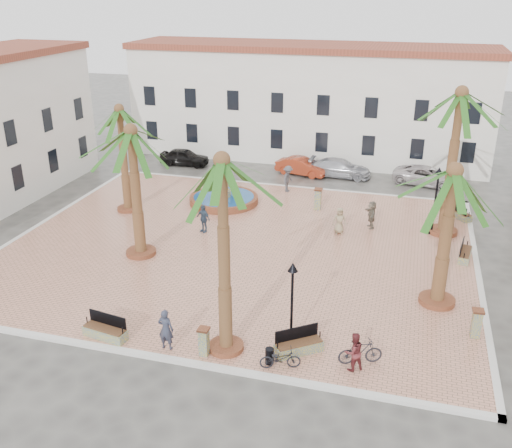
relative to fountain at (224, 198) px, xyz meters
The scene contains 35 objects.
ground 7.10m from the fountain, 64.12° to the right, with size 120.00×120.00×0.00m, color #56544F.
plaza 7.09m from the fountain, 64.12° to the right, with size 26.00×22.00×0.15m, color tan.
kerb_n 5.58m from the fountain, 56.28° to the left, with size 26.30×0.30×0.16m, color silver.
kerb_s 17.65m from the fountain, 79.91° to the right, with size 26.30×0.30×0.16m, color silver.
kerb_e 17.31m from the fountain, 21.59° to the right, with size 0.30×22.30×0.16m, color silver.
kerb_w 11.79m from the fountain, 147.27° to the right, with size 0.30×22.30×0.16m, color silver.
building_north 14.61m from the fountain, 77.22° to the left, with size 30.40×7.40×9.50m.
fountain is the anchor object (origin of this frame).
palm_nw 8.57m from the fountain, 151.83° to the right, with size 4.66×4.66×7.07m.
palm_sw 10.82m from the fountain, 101.56° to the right, with size 5.36×5.36×7.37m.
palm_s 18.42m from the fountain, 70.96° to the right, with size 4.71×4.71×8.41m.
palm_e 17.95m from the fountain, 35.46° to the right, with size 5.47×5.47×6.89m.
palm_ne 16.12m from the fountain, ahead, with size 5.60×5.60×8.80m.
bench_s 16.75m from the fountain, 88.71° to the right, with size 2.05×0.92×1.05m.
bench_se 17.74m from the fountain, 61.42° to the right, with size 1.97×1.70×1.06m.
bench_e 16.16m from the fountain, 16.76° to the right, with size 0.84×1.89×0.97m.
bench_ne 15.55m from the fountain, ahead, with size 1.47×1.81×0.96m.
lamppost_s 17.19m from the fountain, 61.84° to the right, with size 0.41×0.41×3.77m.
lamppost_e 14.05m from the fountain, ahead, with size 0.45×0.45×4.17m.
bollard_se 17.46m from the fountain, 73.88° to the right, with size 0.45×0.45×1.25m.
bollard_n 6.46m from the fountain, ahead, with size 0.52×0.52×1.44m.
bollard_e 19.86m from the fountain, 38.73° to the right, with size 0.50×0.50×1.31m.
litter_bin 18.23m from the fountain, 65.61° to the right, with size 0.35×0.35×0.68m, color black.
cyclist_a 17.08m from the fountain, 79.19° to the right, with size 0.67×0.44×1.83m, color #2E3244.
bicycle_a 18.58m from the fountain, 64.50° to the right, with size 0.56×1.62×0.85m, color black.
cyclist_b 19.36m from the fountain, 56.25° to the right, with size 0.79×0.62×1.63m, color maroon.
bicycle_b 19.10m from the fountain, 54.95° to the right, with size 0.51×1.79×1.08m, color black.
pedestrian_fountain_a 8.90m from the fountain, 19.99° to the right, with size 0.79×0.51×1.61m, color tan.
pedestrian_fountain_b 5.10m from the fountain, 85.21° to the right, with size 1.01×0.42×1.72m, color #34485E.
pedestrian_north 5.11m from the fountain, 42.89° to the left, with size 1.23×0.71×1.91m, color #49484D.
pedestrian_east 10.27m from the fountain, ahead, with size 1.61×0.51×1.73m, color #675E4E.
car_black 10.07m from the fountain, 127.79° to the left, with size 1.65×4.09×1.39m, color black.
car_red 8.89m from the fountain, 64.64° to the left, with size 1.45×4.15×1.37m, color #A3351B.
car_silver 10.77m from the fountain, 50.84° to the left, with size 1.96×4.83×1.40m, color #B3B4BC.
car_white 15.68m from the fountain, 31.43° to the left, with size 2.28×4.94×1.37m, color beige.
Camera 1 is at (8.99, -28.36, 14.04)m, focal length 40.00 mm.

